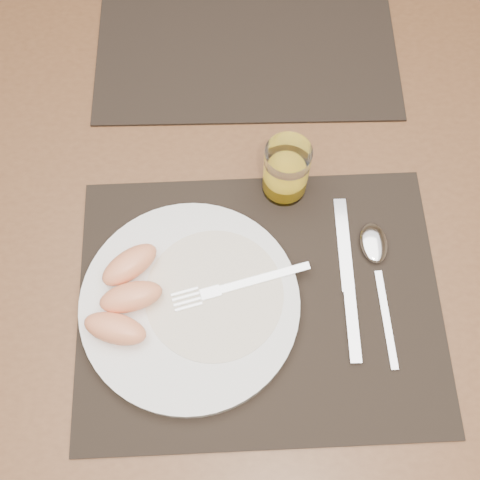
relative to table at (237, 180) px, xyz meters
name	(u,v)px	position (x,y,z in m)	size (l,w,h in m)	color
ground	(238,308)	(0.00, 0.00, -0.67)	(5.00, 5.00, 0.00)	#56341D
table	(237,180)	(0.00, 0.00, 0.00)	(1.40, 0.90, 0.75)	brown
placemat_near	(260,302)	(0.03, -0.22, 0.09)	(0.45, 0.35, 0.00)	black
placemat_far	(246,28)	(0.01, 0.22, 0.09)	(0.45, 0.35, 0.00)	black
plate	(190,304)	(-0.06, -0.23, 0.10)	(0.27, 0.27, 0.02)	white
plate_dressing	(214,294)	(-0.03, -0.22, 0.10)	(0.17, 0.17, 0.00)	white
fork	(230,288)	(-0.01, -0.21, 0.11)	(0.17, 0.07, 0.00)	silver
knife	(349,291)	(0.14, -0.21, 0.09)	(0.02, 0.22, 0.01)	silver
spoon	(375,254)	(0.18, -0.16, 0.09)	(0.04, 0.19, 0.01)	silver
juice_glass	(286,172)	(0.06, -0.06, 0.13)	(0.06, 0.06, 0.09)	white
grapefruit_wedges	(125,296)	(-0.13, -0.22, 0.12)	(0.10, 0.14, 0.03)	#F89965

